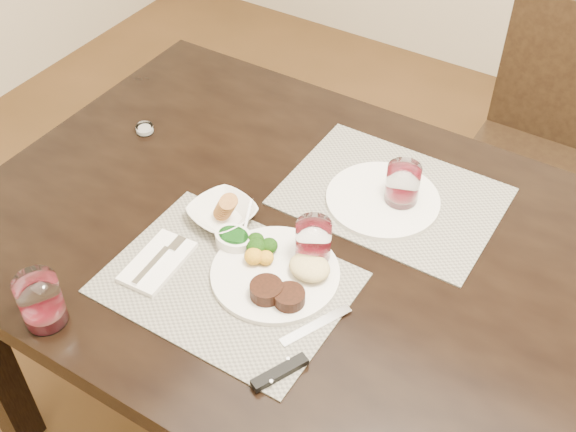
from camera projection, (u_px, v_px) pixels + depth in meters
The scene contains 14 objects.
dining_table at pixel (425, 318), 1.45m from camera, with size 2.00×1.00×0.75m.
chair_far at pixel (547, 142), 2.13m from camera, with size 0.42×0.42×0.90m.
placemat_near at pixel (227, 283), 1.40m from camera, with size 0.46×0.34×0.00m, color slate.
placemat_far at pixel (392, 196), 1.59m from camera, with size 0.46×0.34×0.00m, color slate.
dinner_plate at pixel (280, 274), 1.40m from camera, with size 0.25×0.25×0.05m.
napkin_fork at pixel (158, 262), 1.43m from camera, with size 0.10×0.16×0.02m.
steak_knife at pixel (289, 360), 1.26m from camera, with size 0.08×0.25×0.01m.
cracker_bowl at pixel (223, 213), 1.52m from camera, with size 0.16×0.16×0.06m.
sauce_ramekin at pixel (234, 240), 1.46m from camera, with size 0.08×0.12×0.06m.
wine_glass_near at pixel (313, 244), 1.42m from camera, with size 0.07×0.07×0.10m.
far_plate at pixel (383, 199), 1.57m from camera, with size 0.25×0.25×0.01m, color silver.
wine_glass_far at pixel (402, 188), 1.54m from camera, with size 0.07×0.07×0.10m.
wine_glass_side at pixel (42, 303), 1.31m from camera, with size 0.08×0.08×0.11m.
salt_cellar at pixel (145, 129), 1.75m from camera, with size 0.04×0.04×0.02m.
Camera 1 is at (0.25, -0.92, 1.81)m, focal length 45.00 mm.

